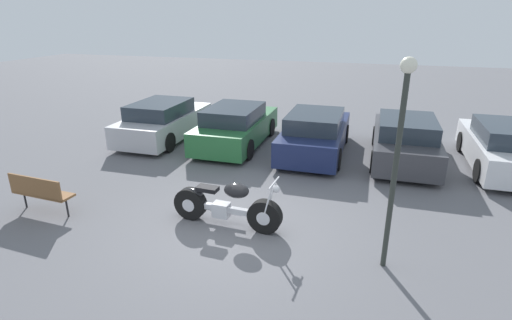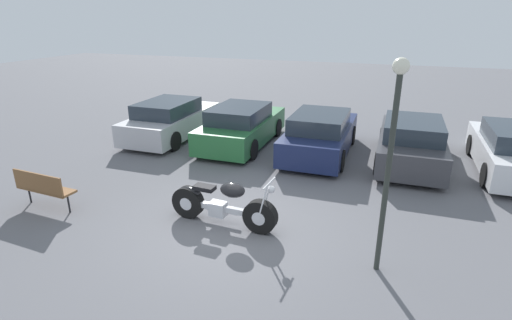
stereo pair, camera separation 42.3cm
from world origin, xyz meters
name	(u,v)px [view 2 (the right image)]	position (x,y,z in m)	size (l,w,h in m)	color
ground_plane	(229,229)	(0.00, 0.00, 0.00)	(60.00, 60.00, 0.00)	slate
motorcycle	(222,204)	(-0.20, 0.14, 0.45)	(2.35, 0.62, 1.11)	black
parked_car_silver	(171,120)	(-4.38, 5.20, 0.63)	(1.82, 4.17, 1.33)	#BCBCC1
parked_car_green	(242,126)	(-1.77, 5.24, 0.63)	(1.82, 4.17, 1.33)	#286B38
parked_car_navy	(320,135)	(0.84, 5.14, 0.63)	(1.82, 4.17, 1.33)	#19234C
parked_car_dark_grey	(411,142)	(3.45, 5.23, 0.63)	(1.82, 4.17, 1.33)	#3D3D42
park_bench	(43,186)	(-4.18, -0.54, 0.54)	(1.43, 0.50, 0.89)	brown
lamp_post	(392,142)	(2.90, -0.41, 2.27)	(0.25, 0.25, 3.52)	#2D332D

